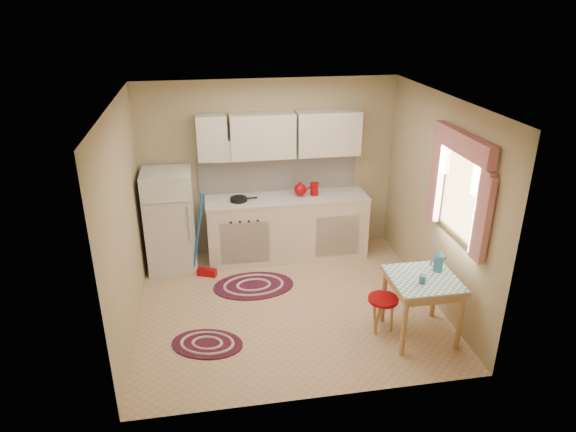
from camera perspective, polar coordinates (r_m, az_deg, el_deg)
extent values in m
plane|color=tan|center=(6.40, 0.03, -9.87)|extent=(3.60, 3.60, 0.00)
cube|color=silver|center=(5.45, 0.04, 12.70)|extent=(3.60, 3.20, 0.04)
cube|color=tan|center=(7.29, -2.10, 5.31)|extent=(3.60, 0.04, 2.50)
cube|color=tan|center=(4.41, 3.59, -7.49)|extent=(3.60, 0.04, 2.50)
cube|color=tan|center=(5.81, -17.75, -0.69)|extent=(0.04, 3.20, 2.50)
cube|color=tan|center=(6.35, 16.28, 1.54)|extent=(0.04, 3.20, 2.50)
cube|color=white|center=(7.31, -1.11, 4.92)|extent=(2.25, 0.03, 0.55)
cube|color=silver|center=(7.01, -0.96, 9.00)|extent=(2.25, 0.33, 0.60)
cube|color=white|center=(5.78, 18.70, 2.28)|extent=(0.04, 0.85, 0.95)
cube|color=silver|center=(7.12, -12.96, -0.49)|extent=(0.65, 0.60, 1.40)
cube|color=silver|center=(7.34, -0.12, -1.34)|extent=(2.25, 0.60, 0.88)
cube|color=silver|center=(7.16, -0.12, 2.00)|extent=(2.27, 0.62, 0.04)
cylinder|color=black|center=(7.03, -5.51, 1.85)|extent=(0.25, 0.25, 0.05)
cylinder|color=#9C050A|center=(7.20, 2.95, 2.93)|extent=(0.14, 0.14, 0.16)
cube|color=tan|center=(5.90, 14.50, -9.75)|extent=(0.72, 0.72, 0.72)
cylinder|color=#9C050A|center=(5.96, 10.40, -10.65)|extent=(0.37, 0.37, 0.42)
cylinder|color=teal|center=(5.58, 14.71, -6.85)|extent=(0.08, 0.08, 0.10)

